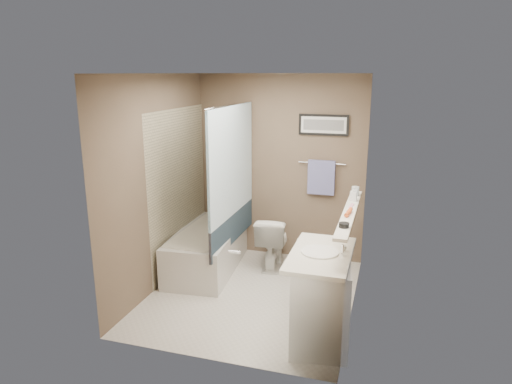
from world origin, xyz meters
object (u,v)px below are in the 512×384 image
(toilet, at_px, (273,241))
(candle_bowl_near, at_px, (344,225))
(bathtub, at_px, (208,249))
(hair_brush_front, at_px, (349,212))
(soap_bottle, at_px, (354,194))
(vanity, at_px, (320,297))
(glass_jar, at_px, (355,191))

(toilet, relative_size, candle_bowl_near, 7.45)
(toilet, bearing_deg, bathtub, 16.21)
(bathtub, xyz_separation_m, candle_bowl_near, (1.79, -1.18, 0.89))
(candle_bowl_near, distance_m, hair_brush_front, 0.39)
(soap_bottle, bearing_deg, hair_brush_front, -90.00)
(candle_bowl_near, bearing_deg, soap_bottle, 90.00)
(bathtub, bearing_deg, soap_bottle, -14.41)
(bathtub, distance_m, toilet, 0.83)
(vanity, bearing_deg, soap_bottle, 69.77)
(bathtub, xyz_separation_m, soap_bottle, (1.79, -0.30, 0.94))
(vanity, xyz_separation_m, hair_brush_front, (0.19, 0.34, 0.74))
(toilet, distance_m, soap_bottle, 1.46)
(toilet, xyz_separation_m, soap_bottle, (1.02, -0.60, 0.85))
(vanity, distance_m, candle_bowl_near, 0.76)
(candle_bowl_near, height_order, hair_brush_front, hair_brush_front)
(vanity, bearing_deg, hair_brush_front, 53.80)
(bathtub, xyz_separation_m, toilet, (0.77, 0.30, 0.09))
(glass_jar, relative_size, soap_bottle, 0.67)
(hair_brush_front, bearing_deg, toilet, 132.85)
(vanity, distance_m, hair_brush_front, 0.83)
(bathtub, bearing_deg, hair_brush_front, -28.97)
(vanity, bearing_deg, candle_bowl_near, -21.13)
(toilet, relative_size, soap_bottle, 4.49)
(candle_bowl_near, height_order, soap_bottle, soap_bottle)
(bathtub, height_order, hair_brush_front, hair_brush_front)
(bathtub, relative_size, candle_bowl_near, 16.67)
(candle_bowl_near, bearing_deg, glass_jar, 90.00)
(hair_brush_front, bearing_deg, glass_jar, 90.00)
(toilet, relative_size, glass_jar, 6.71)
(bathtub, distance_m, glass_jar, 2.01)
(glass_jar, xyz_separation_m, soap_bottle, (0.00, -0.21, 0.02))
(vanity, distance_m, soap_bottle, 1.17)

